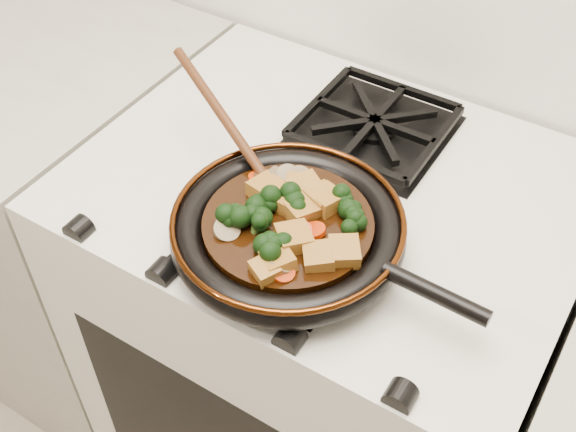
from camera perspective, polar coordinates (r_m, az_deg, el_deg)
The scene contains 36 objects.
stove at distance 1.44m, azimuth 2.65°, elevation -10.52°, with size 0.76×0.60×0.90m, color silver.
burner_grate_front at distance 1.00m, azimuth -0.50°, elevation -1.31°, with size 0.23×0.23×0.03m, color black, non-canonical shape.
burner_grate_back at distance 1.18m, azimuth 6.82°, elevation 7.12°, with size 0.23×0.23×0.03m, color black, non-canonical shape.
skillet at distance 0.96m, azimuth 0.12°, elevation -1.14°, with size 0.44×0.32×0.05m.
braising_sauce at distance 0.96m, azimuth 0.00°, elevation -0.88°, with size 0.23×0.23×0.02m, color black.
tofu_cube_0 at distance 0.96m, azimuth 0.58°, elevation 0.76°, with size 0.04×0.04×0.02m, color #946222.
tofu_cube_1 at distance 0.90m, azimuth -0.79°, elevation -3.54°, with size 0.04×0.04×0.02m, color #946222.
tofu_cube_2 at distance 0.89m, azimuth -1.83°, elevation -4.31°, with size 0.03×0.03×0.02m, color #946222.
tofu_cube_3 at distance 0.99m, azimuth 0.80°, elevation 2.33°, with size 0.04×0.03×0.02m, color #946222.
tofu_cube_4 at distance 0.98m, azimuth -1.64°, elevation 2.08°, with size 0.04×0.04×0.02m, color #946222.
tofu_cube_5 at distance 0.97m, azimuth 2.69°, elevation 1.41°, with size 0.04×0.04×0.02m, color #946222.
tofu_cube_6 at distance 0.98m, azimuth 1.41°, elevation 2.01°, with size 0.04×0.05×0.02m, color #946222.
tofu_cube_7 at distance 0.95m, azimuth 1.04°, elevation 0.39°, with size 0.04×0.04×0.02m, color #946222.
tofu_cube_8 at distance 0.91m, azimuth 4.45°, elevation -2.84°, with size 0.04×0.04×0.02m, color #946222.
tofu_cube_9 at distance 0.90m, azimuth 2.43°, elevation -3.27°, with size 0.04×0.04×0.02m, color #946222.
tofu_cube_10 at distance 0.97m, azimuth 3.03°, elevation 1.29°, with size 0.04×0.04×0.02m, color #946222.
tofu_cube_11 at distance 0.92m, azimuth 0.46°, elevation -1.77°, with size 0.04×0.04×0.02m, color #946222.
broccoli_floret_0 at distance 0.94m, azimuth 5.42°, elevation -0.73°, with size 0.05×0.05×0.05m, color black, non-canonical shape.
broccoli_floret_1 at distance 0.91m, azimuth -1.43°, elevation -2.44°, with size 0.06×0.06×0.05m, color black, non-canonical shape.
broccoli_floret_2 at distance 0.96m, azimuth -2.17°, elevation 0.96°, with size 0.06×0.06×0.05m, color black, non-canonical shape.
broccoli_floret_3 at distance 0.97m, azimuth 4.78°, elevation 0.97°, with size 0.06×0.06×0.05m, color black, non-canonical shape.
broccoli_floret_4 at distance 0.96m, azimuth 0.50°, elevation 0.83°, with size 0.06×0.06×0.05m, color black, non-canonical shape.
broccoli_floret_5 at distance 0.93m, azimuth -2.58°, elevation -0.66°, with size 0.06×0.06×0.06m, color black, non-canonical shape.
broccoli_floret_6 at distance 0.94m, azimuth -3.96°, elevation -0.00°, with size 0.06×0.06×0.06m, color black, non-canonical shape.
carrot_coin_0 at distance 1.01m, azimuth 1.21°, elevation 3.13°, with size 0.03×0.03×0.01m, color #AC2804.
carrot_coin_1 at distance 0.93m, azimuth 2.08°, elevation -1.17°, with size 0.03×0.03×0.01m, color #AC2804.
carrot_coin_2 at distance 0.91m, azimuth 3.37°, elevation -2.96°, with size 0.03×0.03×0.01m, color #AC2804.
carrot_coin_3 at distance 0.93m, azimuth 1.01°, elevation -1.23°, with size 0.03×0.03×0.01m, color #AC2804.
carrot_coin_4 at distance 0.89m, azimuth -0.45°, elevation -4.42°, with size 0.03×0.03×0.01m, color #AC2804.
carrot_coin_5 at distance 1.01m, azimuth -2.39°, elevation 2.99°, with size 0.03×0.03×0.01m, color #AC2804.
mushroom_slice_0 at distance 0.89m, azimuth -0.67°, elevation -3.90°, with size 0.03×0.03×0.01m, color #796445.
mushroom_slice_1 at distance 1.00m, azimuth -0.80°, elevation 3.12°, with size 0.03×0.03×0.01m, color #796445.
mushroom_slice_2 at distance 1.01m, azimuth -0.04°, elevation 3.16°, with size 0.03×0.03×0.01m, color #796445.
mushroom_slice_3 at distance 0.94m, azimuth -4.85°, elevation -1.04°, with size 0.04×0.04×0.01m, color #796445.
mushroom_slice_4 at distance 1.00m, azimuth 1.04°, elevation 3.09°, with size 0.03×0.03×0.01m, color #796445.
wooden_spoon at distance 1.04m, azimuth -3.88°, elevation 6.00°, with size 0.16×0.09×0.27m.
Camera 1 is at (0.37, 0.97, 1.64)m, focal length 45.00 mm.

